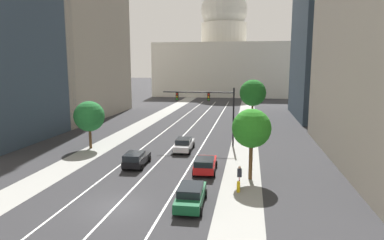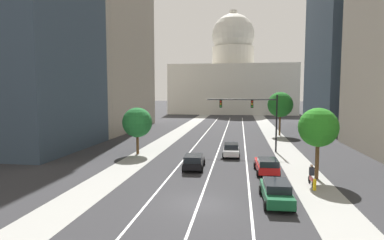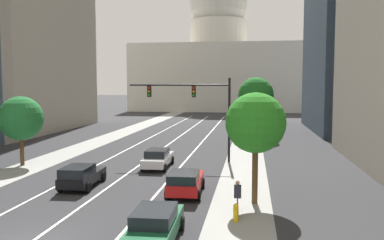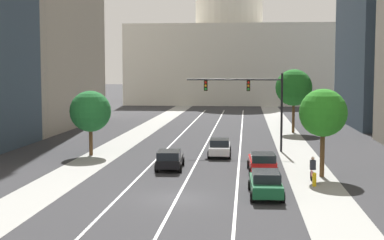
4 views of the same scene
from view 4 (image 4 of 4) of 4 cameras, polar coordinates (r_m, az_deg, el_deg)
ground_plane at (r=72.50m, az=2.33°, el=-0.76°), size 400.00×400.00×0.00m
sidewalk_left at (r=68.56m, az=-5.01°, el=-1.11°), size 3.31×130.00×0.01m
sidewalk_right at (r=67.57m, az=9.31°, el=-1.25°), size 3.31×130.00×0.01m
lane_stripe_left at (r=57.96m, az=-1.87°, el=-2.24°), size 0.16×90.00×0.01m
lane_stripe_center at (r=57.62m, az=1.51°, el=-2.28°), size 0.16×90.00×0.01m
lane_stripe_right at (r=57.49m, az=4.92°, el=-2.32°), size 0.16×90.00×0.01m
capitol_building at (r=126.18m, az=3.72°, el=7.21°), size 42.38×24.79×36.08m
car_green at (r=33.70m, az=7.44°, el=-6.33°), size 2.06×4.79×1.51m
car_red at (r=41.20m, az=7.09°, el=-4.20°), size 2.17×4.45×1.52m
car_black at (r=42.30m, az=-2.26°, el=-3.95°), size 2.14×4.48×1.49m
car_white at (r=48.71m, az=2.81°, el=-2.75°), size 2.04×4.80×1.50m
traffic_signal_mast at (r=51.41m, az=6.05°, el=2.47°), size 8.70×0.39×7.11m
fire_hydrant at (r=37.10m, az=12.22°, el=-5.85°), size 0.26×0.35×0.91m
cyclist at (r=38.24m, az=12.06°, el=-4.93°), size 0.37×1.70×1.72m
street_tree_mid_left at (r=49.55m, az=-10.20°, el=0.86°), size 3.56×3.56×5.62m
street_tree_mid_right at (r=39.93m, az=13.07°, el=0.68°), size 3.31×3.31×6.13m
street_tree_near_right at (r=67.21m, az=10.22°, el=3.23°), size 4.28×4.28×7.45m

